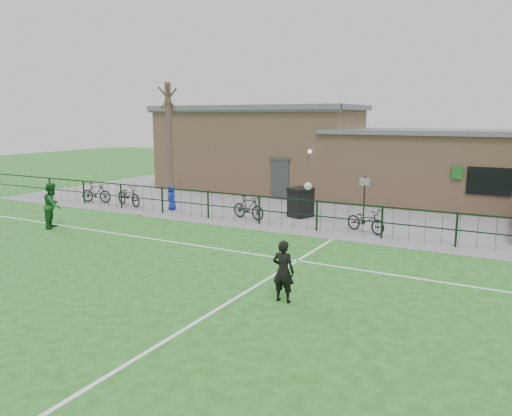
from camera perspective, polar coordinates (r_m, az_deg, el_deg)
The scene contains 19 objects.
ground at distance 13.10m, azimuth -10.74°, elevation -9.08°, with size 90.00×90.00×0.00m, color #1C5E1B.
paving_strip at distance 24.69m, azimuth 9.56°, elevation 0.17°, with size 34.00×13.00×0.02m, color slate.
pitch_line_touch at distance 19.50m, azimuth 3.97°, elevation -2.45°, with size 28.00×0.10×0.01m, color white.
pitch_line_mid at distance 16.23m, azimuth -1.71°, elevation -5.07°, with size 28.00×0.10×0.01m, color white.
pitch_line_perp at distance 11.99m, azimuth -3.21°, elevation -10.76°, with size 0.10×16.00×0.01m, color white.
perimeter_fence at distance 19.55m, azimuth 4.24°, elevation -0.63°, with size 28.00×0.10×1.20m, color black.
bare_tree at distance 25.59m, azimuth -9.88°, elevation 7.26°, with size 0.30×0.30×6.00m, color #48352B.
wheelie_bin_left at distance 21.90m, azimuth 5.16°, elevation 0.58°, with size 0.78×0.89×1.18m, color black.
wheelie_bin_right at distance 21.74m, azimuth 5.10°, elevation 0.51°, with size 0.78×0.89×1.18m, color black.
sign_post at distance 20.46m, azimuth 12.25°, elevation 0.85°, with size 0.06×0.06×2.00m, color black.
bicycle_b at distance 26.64m, azimuth -17.80°, elevation 1.67°, with size 0.47×1.66×0.99m, color black.
bicycle_c at distance 25.24m, azimuth -14.34°, elevation 1.43°, with size 0.69×1.97×1.04m, color black.
bicycle_d at distance 21.24m, azimuth -0.87°, elevation 0.06°, with size 0.47×1.66×1.00m, color black.
bicycle_e at distance 19.25m, azimuth 12.43°, elevation -1.40°, with size 0.60×1.73×0.91m, color black.
spectator_child at distance 23.66m, azimuth -9.60°, elevation 1.18°, with size 0.57×0.37×1.17m, color #122CAD.
goalkeeper_kick at distance 11.92m, azimuth 3.26°, elevation -6.81°, with size 0.99×3.12×2.50m.
outfield_player at distance 21.17m, azimuth -22.23°, elevation 0.28°, with size 0.87×0.68×1.79m, color #185420.
ball_ground at distance 22.67m, azimuth -13.20°, elevation -0.63°, with size 0.20×0.20×0.20m, color silver.
clubhouse at distance 27.51m, azimuth 10.04°, elevation 5.84°, with size 24.25×5.40×4.96m.
Camera 1 is at (7.96, -9.46, 4.32)m, focal length 35.00 mm.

